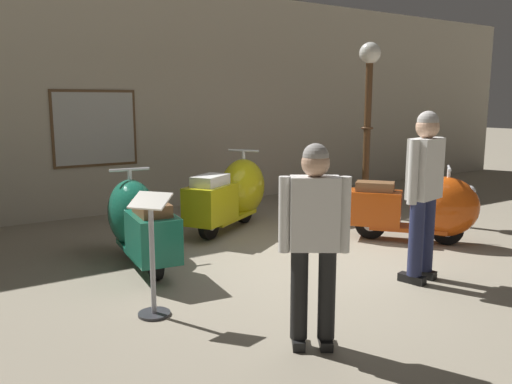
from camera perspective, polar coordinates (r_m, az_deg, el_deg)
name	(u,v)px	position (r m, az deg, el deg)	size (l,w,h in m)	color
ground_plane	(317,259)	(6.22, 6.65, -7.32)	(60.00, 60.00, 0.00)	gray
showroom_back_wall	(174,99)	(9.25, -8.98, 9.97)	(18.00, 0.24, 3.73)	#BCB29E
scooter_0	(138,221)	(6.12, -12.80, -3.11)	(0.69, 1.77, 1.06)	black
scooter_1	(234,193)	(7.59, -2.45, -0.13)	(1.83, 1.42, 1.12)	black
scooter_2	(422,208)	(7.12, 17.72, -1.68)	(1.41, 1.58, 1.01)	black
lamppost	(368,112)	(8.50, 12.13, 8.57)	(0.33, 0.33, 2.73)	#472D19
visitor_0	(424,185)	(5.50, 17.92, 0.78)	(0.58, 0.34, 1.74)	black
visitor_1	(314,232)	(3.83, 6.37, -4.41)	(0.45, 0.37, 1.54)	black
info_stanchion	(153,266)	(4.58, -11.24, -7.92)	(0.38, 0.39, 1.07)	#333338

